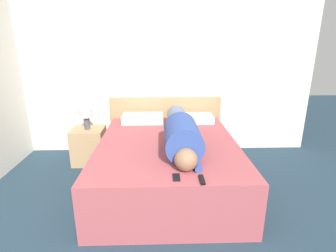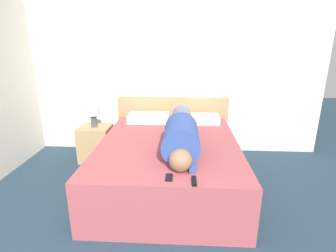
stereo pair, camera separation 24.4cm
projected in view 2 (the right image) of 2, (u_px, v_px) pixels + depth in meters
The scene contains 10 objects.
wall_back at pixel (158, 72), 4.13m from camera, with size 5.17×0.06×2.60m.
bed at pixel (169, 164), 3.27m from camera, with size 1.66×2.10×0.59m.
headboard at pixel (172, 124), 4.31m from camera, with size 1.78×0.04×0.90m.
nightstand at pixel (96, 143), 4.00m from camera, with size 0.46×0.41×0.53m.
table_lamp at pixel (93, 113), 3.86m from camera, with size 0.18×0.18×0.31m.
person_lying at pixel (181, 132), 3.00m from camera, with size 0.38×1.64×0.38m.
pillow_near_headboard at pixel (149, 118), 3.98m from camera, with size 0.61×0.34×0.12m.
pillow_second at pixel (199, 119), 3.94m from camera, with size 0.58×0.34×0.11m.
tv_remote at pixel (194, 181), 2.25m from camera, with size 0.04×0.15×0.02m.
cell_phone at pixel (169, 177), 2.32m from camera, with size 0.06×0.13×0.01m.
Camera 2 is at (0.40, -0.78, 1.73)m, focal length 28.00 mm.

